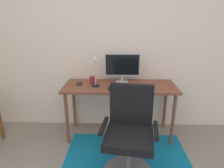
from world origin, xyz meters
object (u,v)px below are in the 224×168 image
(keyboard, at_px, (125,88))
(computer_mouse, at_px, (149,87))
(desk, at_px, (120,91))
(monitor, at_px, (122,66))
(coffee_cup, at_px, (92,80))
(desk_lamp, at_px, (95,66))
(office_chair, at_px, (129,140))
(cell_phone, at_px, (79,84))

(keyboard, bearing_deg, computer_mouse, 4.99)
(desk, xyz_separation_m, computer_mouse, (0.38, -0.12, 0.10))
(monitor, height_order, keyboard, monitor)
(coffee_cup, height_order, desk_lamp, desk_lamp)
(computer_mouse, bearing_deg, office_chair, -114.33)
(monitor, distance_m, keyboard, 0.37)
(keyboard, distance_m, desk_lamp, 0.48)
(keyboard, distance_m, office_chair, 0.71)
(desk, bearing_deg, office_chair, -82.85)
(computer_mouse, bearing_deg, monitor, 142.66)
(desk_lamp, relative_size, office_chair, 0.43)
(keyboard, height_order, office_chair, office_chair)
(cell_phone, bearing_deg, office_chair, -63.68)
(monitor, distance_m, cell_phone, 0.65)
(monitor, height_order, cell_phone, monitor)
(desk_lamp, bearing_deg, computer_mouse, -6.14)
(monitor, xyz_separation_m, coffee_cup, (-0.42, -0.06, -0.19))
(desk, distance_m, desk_lamp, 0.49)
(monitor, bearing_deg, computer_mouse, -37.34)
(computer_mouse, xyz_separation_m, cell_phone, (-0.94, 0.15, -0.01))
(coffee_cup, bearing_deg, keyboard, -27.14)
(coffee_cup, relative_size, desk_lamp, 0.24)
(cell_phone, bearing_deg, computer_mouse, -22.74)
(monitor, bearing_deg, desk_lamp, -152.24)
(monitor, height_order, desk_lamp, desk_lamp)
(keyboard, height_order, computer_mouse, computer_mouse)
(computer_mouse, height_order, desk_lamp, desk_lamp)
(keyboard, relative_size, computer_mouse, 4.13)
(monitor, relative_size, cell_phone, 3.57)
(keyboard, distance_m, cell_phone, 0.65)
(desk, bearing_deg, computer_mouse, -17.63)
(desk, relative_size, office_chair, 1.55)
(cell_phone, height_order, office_chair, office_chair)
(desk, height_order, coffee_cup, coffee_cup)
(monitor, xyz_separation_m, keyboard, (0.03, -0.29, -0.23))
(computer_mouse, height_order, coffee_cup, coffee_cup)
(computer_mouse, height_order, office_chair, office_chair)
(monitor, xyz_separation_m, cell_phone, (-0.59, -0.11, -0.23))
(office_chair, bearing_deg, monitor, 102.09)
(computer_mouse, bearing_deg, desk_lamp, 173.86)
(computer_mouse, xyz_separation_m, office_chair, (-0.29, -0.63, -0.37))
(desk_lamp, bearing_deg, coffee_cup, 115.09)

